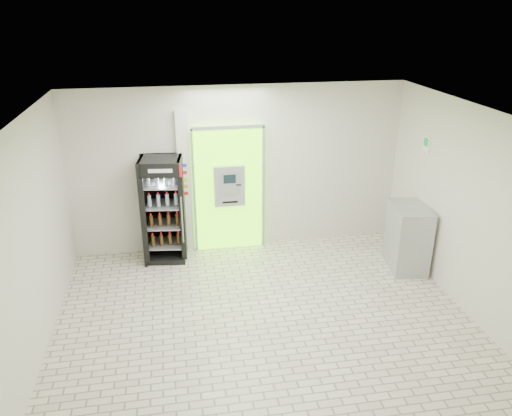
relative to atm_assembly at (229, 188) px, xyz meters
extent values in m
plane|color=beige|center=(0.20, -2.41, -1.17)|extent=(6.00, 6.00, 0.00)
plane|color=beige|center=(0.20, 0.09, 0.33)|extent=(6.00, 0.00, 6.00)
plane|color=beige|center=(0.20, -4.91, 0.33)|extent=(6.00, 0.00, 6.00)
plane|color=beige|center=(-2.80, -2.41, 0.33)|extent=(0.00, 5.00, 5.00)
plane|color=beige|center=(3.20, -2.41, 0.33)|extent=(0.00, 5.00, 5.00)
plane|color=white|center=(0.20, -2.41, 1.83)|extent=(6.00, 6.00, 0.00)
cube|color=#72FF0E|center=(0.00, 0.02, -0.02)|extent=(1.20, 0.12, 2.30)
cube|color=gray|center=(0.00, -0.05, 1.13)|extent=(1.28, 0.04, 0.06)
cube|color=gray|center=(-0.63, -0.05, -0.02)|extent=(0.04, 0.04, 2.30)
cube|color=gray|center=(0.63, -0.05, -0.02)|extent=(0.04, 0.04, 2.30)
cube|color=black|center=(0.10, -0.04, -0.67)|extent=(0.62, 0.01, 0.67)
cube|color=black|center=(-0.34, -0.04, 0.81)|extent=(0.22, 0.01, 0.18)
cube|color=#9FA1A6|center=(0.00, -0.09, 0.08)|extent=(0.55, 0.12, 0.75)
cube|color=black|center=(0.00, -0.16, 0.23)|extent=(0.22, 0.01, 0.16)
cube|color=gray|center=(0.00, -0.16, -0.05)|extent=(0.16, 0.01, 0.12)
cube|color=black|center=(0.16, -0.16, 0.11)|extent=(0.09, 0.01, 0.02)
cube|color=black|center=(0.00, -0.16, -0.21)|extent=(0.28, 0.01, 0.03)
cube|color=silver|center=(-0.78, 0.04, 0.13)|extent=(0.22, 0.10, 2.60)
cube|color=#193FB2|center=(-0.78, -0.02, 0.48)|extent=(0.09, 0.01, 0.06)
cube|color=red|center=(-0.78, -0.02, 0.35)|extent=(0.09, 0.01, 0.06)
cube|color=yellow|center=(-0.78, -0.02, 0.22)|extent=(0.09, 0.01, 0.06)
cube|color=orange|center=(-0.78, -0.02, 0.09)|extent=(0.09, 0.01, 0.06)
cube|color=red|center=(-0.78, -0.02, -0.04)|extent=(0.09, 0.01, 0.06)
cube|color=black|center=(-1.18, -0.24, -0.24)|extent=(0.78, 0.72, 1.87)
cube|color=black|center=(-1.18, 0.05, -0.24)|extent=(0.70, 0.13, 1.87)
cube|color=#B1090E|center=(-1.18, -0.56, 0.58)|extent=(0.68, 0.09, 0.22)
cube|color=white|center=(-1.18, -0.56, 0.58)|extent=(0.39, 0.05, 0.07)
cube|color=black|center=(-1.18, -0.24, -1.12)|extent=(0.78, 0.72, 0.09)
cylinder|color=gray|center=(-0.88, -0.58, -0.31)|extent=(0.03, 0.03, 0.84)
cube|color=gray|center=(-1.18, -0.24, -0.89)|extent=(0.65, 0.61, 0.02)
cube|color=gray|center=(-1.18, -0.24, -0.52)|extent=(0.65, 0.61, 0.02)
cube|color=gray|center=(-1.18, -0.24, -0.14)|extent=(0.65, 0.61, 0.02)
cube|color=gray|center=(-1.18, -0.24, 0.23)|extent=(0.65, 0.61, 0.02)
cube|color=#9FA1A6|center=(2.91, -1.32, -0.60)|extent=(0.68, 0.92, 1.14)
cube|color=gray|center=(2.62, -1.32, -0.55)|extent=(0.12, 0.83, 0.01)
cube|color=white|center=(3.19, -1.01, 0.95)|extent=(0.02, 0.22, 0.26)
cube|color=#0C8A29|center=(3.18, -1.01, 0.98)|extent=(0.00, 0.14, 0.14)
camera|label=1|loc=(-0.97, -8.43, 3.13)|focal=35.00mm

